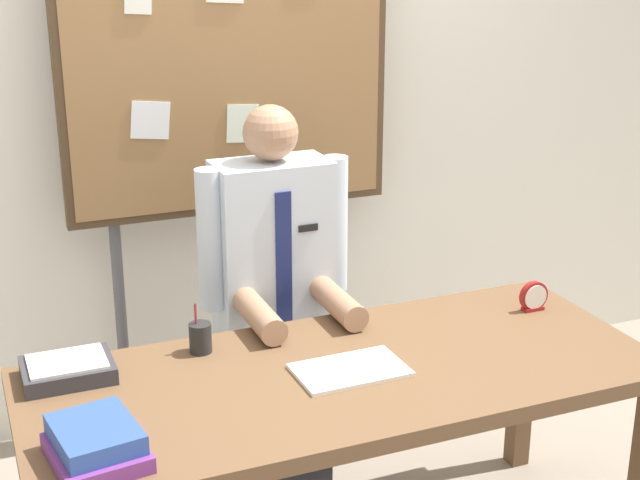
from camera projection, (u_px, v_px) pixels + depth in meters
back_wall at (215, 93)px, 3.68m from camera, size 6.40×0.08×2.70m
desk at (344, 393)px, 2.77m from camera, size 1.90×0.79×0.73m
person at (275, 315)px, 3.31m from camera, size 0.55×0.56×1.42m
bulletin_board at (228, 59)px, 3.45m from camera, size 1.28×0.09×2.16m
book_stack at (96, 444)px, 2.27m from camera, size 0.25×0.28×0.09m
open_notebook at (350, 370)px, 2.73m from camera, size 0.33×0.21×0.01m
desk_clock at (534, 297)px, 3.16m from camera, size 0.10×0.04×0.10m
pen_holder at (200, 337)px, 2.85m from camera, size 0.07×0.07×0.16m
paper_tray at (68, 370)px, 2.69m from camera, size 0.26×0.20×0.06m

